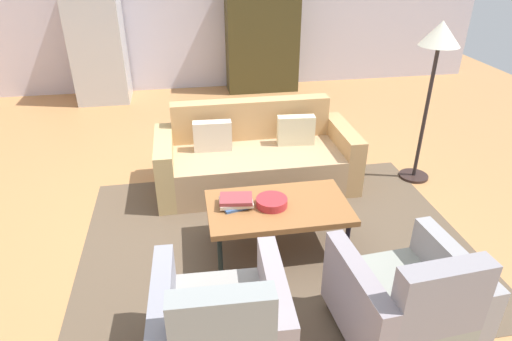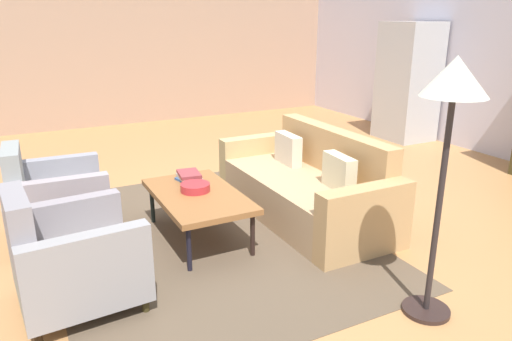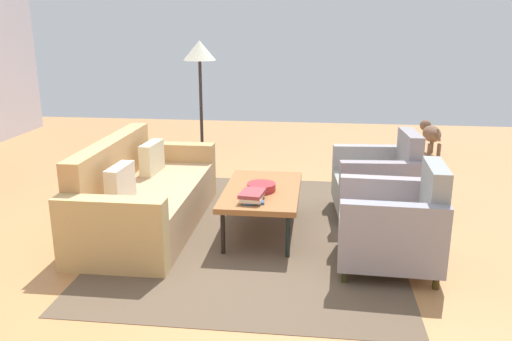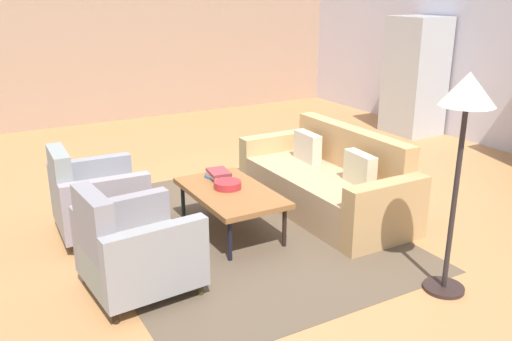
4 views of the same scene
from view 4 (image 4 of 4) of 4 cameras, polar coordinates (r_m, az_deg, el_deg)
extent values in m
plane|color=#B8804B|center=(5.93, 2.18, -3.95)|extent=(11.87, 11.87, 0.00)
cube|color=tan|center=(10.06, -13.07, 13.18)|extent=(0.12, 8.16, 2.80)
cube|color=brown|center=(5.41, -2.15, -6.22)|extent=(3.40, 2.60, 0.01)
cube|color=tan|center=(5.85, 7.00, -2.21)|extent=(1.74, 0.90, 0.42)
cube|color=tan|center=(5.99, 9.86, 0.39)|extent=(1.74, 0.18, 0.86)
cube|color=tan|center=(5.13, 13.41, -4.44)|extent=(0.18, 0.90, 0.62)
cube|color=tan|center=(6.56, 2.07, 1.19)|extent=(0.18, 0.90, 0.62)
cube|color=beige|center=(5.45, 10.80, 0.17)|extent=(0.41, 0.15, 0.32)
cube|color=beige|center=(6.13, 5.40, 2.49)|extent=(0.40, 0.14, 0.32)
cylinder|color=black|center=(5.87, -2.57, -2.19)|extent=(0.04, 0.04, 0.38)
cylinder|color=black|center=(5.02, 2.99, -5.94)|extent=(0.04, 0.04, 0.38)
cylinder|color=black|center=(5.66, -7.63, -3.17)|extent=(0.04, 0.04, 0.38)
cylinder|color=black|center=(4.77, -2.75, -7.32)|extent=(0.04, 0.04, 0.38)
cube|color=#955E32|center=(5.23, -2.69, -2.30)|extent=(1.20, 0.70, 0.05)
cylinder|color=#292A15|center=(5.92, -13.23, -3.97)|extent=(0.05, 0.05, 0.10)
cylinder|color=#311D12|center=(5.32, -11.35, -6.52)|extent=(0.05, 0.05, 0.10)
cylinder|color=#352D10|center=(5.82, -19.73, -5.03)|extent=(0.05, 0.05, 0.10)
cylinder|color=#362713|center=(5.20, -18.61, -7.77)|extent=(0.05, 0.05, 0.10)
cube|color=gray|center=(5.47, -15.92, -3.85)|extent=(0.59, 0.82, 0.30)
cube|color=gray|center=(5.34, -19.59, -2.02)|extent=(0.57, 0.16, 0.78)
cube|color=gray|center=(5.74, -16.74, -1.47)|extent=(0.15, 0.80, 0.56)
cube|color=#9A8E94|center=(5.12, -15.24, -3.82)|extent=(0.15, 0.80, 0.56)
cylinder|color=black|center=(4.90, -9.65, -8.68)|extent=(0.05, 0.05, 0.10)
cylinder|color=#352D15|center=(4.36, -5.85, -12.19)|extent=(0.05, 0.05, 0.10)
cylinder|color=#381A22|center=(4.71, -17.32, -10.54)|extent=(0.05, 0.05, 0.10)
cylinder|color=black|center=(4.14, -14.44, -14.57)|extent=(0.05, 0.05, 0.10)
cube|color=gray|center=(4.41, -12.00, -9.14)|extent=(0.62, 0.84, 0.30)
cube|color=gray|center=(4.22, -16.39, -7.25)|extent=(0.57, 0.18, 0.78)
cube|color=gray|center=(4.65, -13.70, -6.02)|extent=(0.18, 0.81, 0.56)
cube|color=gray|center=(4.07, -10.28, -9.44)|extent=(0.18, 0.81, 0.56)
cylinder|color=#B52B31|center=(5.26, -2.98, -1.50)|extent=(0.27, 0.27, 0.07)
cube|color=#38598F|center=(5.54, -3.92, -0.73)|extent=(0.27, 0.23, 0.02)
cube|color=beige|center=(5.53, -3.92, -0.47)|extent=(0.29, 0.19, 0.03)
cube|color=#90383D|center=(5.52, -3.93, -0.16)|extent=(0.29, 0.23, 0.03)
cube|color=#B7BABF|center=(9.20, 16.28, 9.46)|extent=(0.80, 0.70, 1.85)
cylinder|color=#99999E|center=(9.42, 18.15, 10.06)|extent=(0.02, 0.02, 0.70)
cylinder|color=#2E201D|center=(4.66, 19.00, -11.50)|extent=(0.32, 0.32, 0.03)
cylinder|color=#292323|center=(4.35, 20.02, -3.01)|extent=(0.04, 0.04, 1.45)
cone|color=silver|center=(4.13, 21.31, 7.95)|extent=(0.40, 0.40, 0.24)
camera|label=1|loc=(5.16, -41.44, 16.37)|focal=31.13mm
camera|label=2|loc=(1.08, 24.25, -1.36)|focal=33.60mm
camera|label=3|loc=(9.19, -19.71, 15.62)|focal=36.89mm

